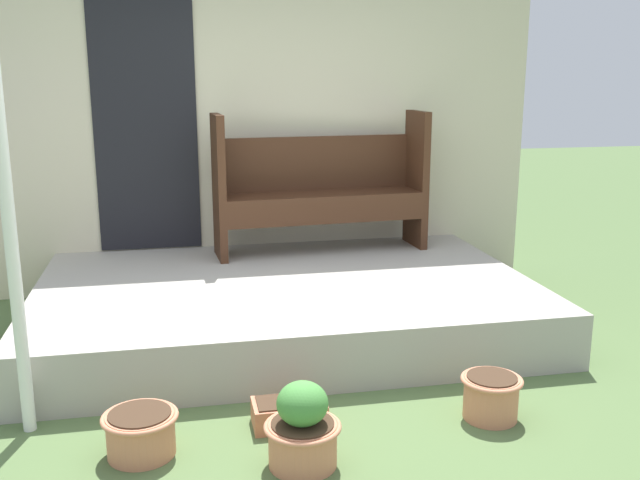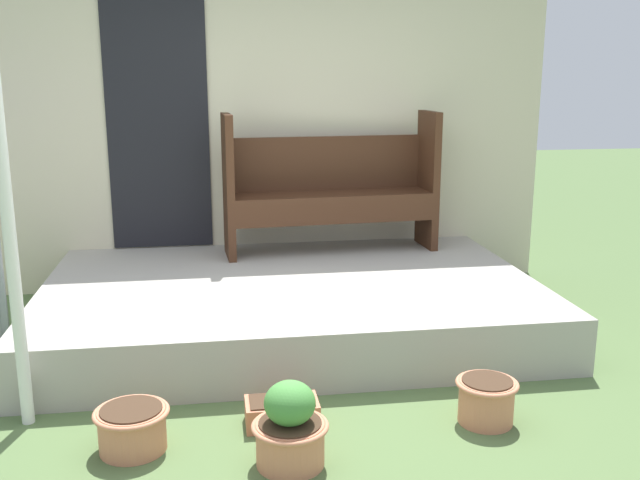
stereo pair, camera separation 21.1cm
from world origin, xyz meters
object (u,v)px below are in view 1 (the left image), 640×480
object	(u,v)px
bench	(320,183)
flower_pot_right	(491,395)
flower_pot_left	(141,432)
support_post	(8,211)
flower_pot_middle	(303,430)
planter_box_rect	(289,413)

from	to	relation	value
bench	flower_pot_right	size ratio (longest dim) A/B	5.28
flower_pot_left	flower_pot_right	world-z (taller)	flower_pot_right
bench	flower_pot_left	distance (m)	2.83
support_post	flower_pot_right	distance (m)	2.59
bench	flower_pot_middle	world-z (taller)	bench
flower_pot_middle	planter_box_rect	bearing A→B (deg)	90.06
flower_pot_left	planter_box_rect	bearing A→B (deg)	11.28
support_post	flower_pot_middle	xyz separation A→B (m)	(1.31, -0.61, -0.96)
support_post	flower_pot_left	xyz separation A→B (m)	(0.57, -0.36, -1.02)
flower_pot_right	support_post	bearing A→B (deg)	171.47
support_post	flower_pot_middle	bearing A→B (deg)	-25.02
flower_pot_middle	flower_pot_right	xyz separation A→B (m)	(1.05, 0.26, -0.05)
support_post	planter_box_rect	size ratio (longest dim) A/B	6.05
flower_pot_left	bench	bearing A→B (deg)	60.04
planter_box_rect	flower_pot_right	bearing A→B (deg)	-7.37
support_post	planter_box_rect	distance (m)	1.70
support_post	flower_pot_right	xyz separation A→B (m)	(2.36, -0.35, -1.01)
flower_pot_middle	support_post	bearing A→B (deg)	154.98
flower_pot_right	bench	bearing A→B (deg)	100.47
flower_pot_left	flower_pot_right	distance (m)	1.79
flower_pot_middle	planter_box_rect	size ratio (longest dim) A/B	1.09
bench	flower_pot_left	xyz separation A→B (m)	(-1.35, -2.35, -0.79)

